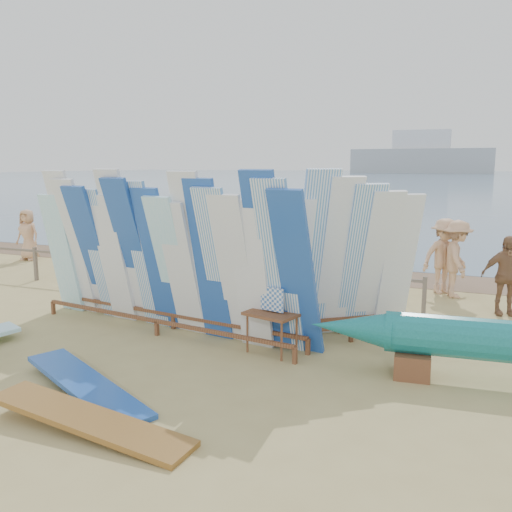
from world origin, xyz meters
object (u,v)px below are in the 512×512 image
at_px(beachgoer_2, 104,242).
at_px(beachgoer_7, 270,249).
at_px(beachgoer_6, 188,259).
at_px(beachgoer_9, 457,259).
at_px(main_surfboard_rack, 164,260).
at_px(beachgoer_extra_0, 444,256).
at_px(vendor_table, 272,331).
at_px(beach_chair_left, 224,277).
at_px(beach_chair_right, 239,282).
at_px(beachgoer_11, 124,235).
at_px(beachgoer_10, 505,275).
at_px(flat_board_c, 90,431).
at_px(flat_board_d, 87,392).
at_px(side_surfboard_rack, 347,264).
at_px(stroller, 250,270).
at_px(beachgoer_0, 28,235).

relative_size(beachgoer_2, beachgoer_7, 0.91).
bearing_deg(beachgoer_6, beachgoer_9, 113.12).
bearing_deg(beachgoer_6, beachgoer_7, 132.56).
bearing_deg(main_surfboard_rack, beachgoer_extra_0, 57.05).
relative_size(beachgoer_2, beachgoer_extra_0, 0.95).
bearing_deg(vendor_table, beachgoer_6, 150.29).
bearing_deg(beach_chair_left, main_surfboard_rack, -85.94).
distance_m(beach_chair_right, beachgoer_7, 1.29).
bearing_deg(beachgoer_11, vendor_table, -126.75).
bearing_deg(beachgoer_10, flat_board_c, -138.77).
bearing_deg(flat_board_d, vendor_table, -11.76).
distance_m(side_surfboard_rack, beachgoer_10, 3.90).
distance_m(side_surfboard_rack, beach_chair_right, 4.19).
bearing_deg(stroller, flat_board_d, -103.69).
bearing_deg(main_surfboard_rack, beachgoer_0, 157.12).
height_order(main_surfboard_rack, beachgoer_9, main_surfboard_rack).
relative_size(main_surfboard_rack, flat_board_d, 2.25).
height_order(beachgoer_9, beachgoer_11, beachgoer_11).
bearing_deg(beachgoer_2, beachgoer_6, 25.17).
bearing_deg(beach_chair_left, beachgoer_6, -145.95).
relative_size(beachgoer_9, beachgoer_2, 1.05).
xyz_separation_m(beachgoer_2, beachgoer_7, (5.17, 0.03, 0.08)).
distance_m(flat_board_c, beachgoer_2, 10.00).
xyz_separation_m(flat_board_d, beachgoer_6, (-1.74, 5.94, 0.79)).
xyz_separation_m(beach_chair_right, beachgoer_0, (-8.18, 1.54, 0.58)).
relative_size(beach_chair_left, beachgoer_2, 0.50).
relative_size(stroller, beachgoer_6, 0.74).
height_order(beachgoer_extra_0, beachgoer_11, beachgoer_11).
bearing_deg(beachgoer_6, stroller, 124.07).
height_order(stroller, beachgoer_7, beachgoer_7).
height_order(side_surfboard_rack, beachgoer_9, side_surfboard_rack).
bearing_deg(beachgoer_11, beachgoer_extra_0, -89.03).
height_order(beach_chair_left, stroller, stroller).
xyz_separation_m(stroller, beachgoer_2, (-4.83, 0.48, 0.40)).
relative_size(main_surfboard_rack, beachgoer_0, 3.69).
bearing_deg(beach_chair_left, stroller, 4.55).
bearing_deg(side_surfboard_rack, beachgoer_0, 123.57).
bearing_deg(beachgoer_2, beachgoer_9, 47.12).
bearing_deg(beach_chair_left, beachgoer_10, -5.55).
bearing_deg(main_surfboard_rack, flat_board_c, -63.51).
bearing_deg(beachgoer_9, beachgoer_10, -154.31).
bearing_deg(beachgoer_11, stroller, -105.34).
relative_size(vendor_table, beachgoer_9, 0.61).
relative_size(beachgoer_6, beachgoer_7, 0.83).
xyz_separation_m(beach_chair_right, beachgoer_2, (-4.73, 0.95, 0.62)).
xyz_separation_m(flat_board_c, beachgoer_11, (-6.05, 9.05, 0.94)).
bearing_deg(beachgoer_2, side_surfboard_rack, 20.41).
relative_size(beach_chair_right, stroller, 0.73).
xyz_separation_m(beachgoer_10, beachgoer_7, (-5.44, 0.68, 0.12)).
relative_size(beachgoer_9, beachgoer_11, 0.97).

